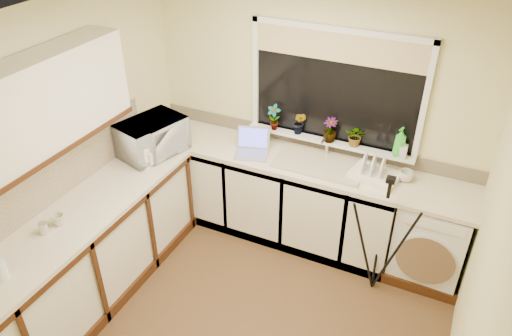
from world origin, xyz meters
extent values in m
plane|color=brown|center=(0.00, 0.00, 0.00)|extent=(3.20, 3.20, 0.00)
plane|color=white|center=(0.00, 0.00, 2.45)|extent=(3.20, 3.20, 0.00)
plane|color=beige|center=(0.00, 1.50, 1.23)|extent=(3.20, 0.00, 3.20)
plane|color=beige|center=(-1.60, 0.00, 1.23)|extent=(0.00, 3.00, 3.00)
plane|color=beige|center=(1.60, 0.00, 1.23)|extent=(0.00, 3.00, 3.00)
cube|color=silver|center=(-0.33, 1.20, 0.43)|extent=(2.55, 0.60, 0.86)
cube|color=silver|center=(-1.30, -0.30, 0.43)|extent=(0.54, 2.40, 0.86)
cube|color=beige|center=(0.00, 1.20, 0.88)|extent=(3.20, 0.60, 0.04)
cube|color=beige|center=(-1.30, -0.30, 0.88)|extent=(0.60, 2.40, 0.04)
cube|color=silver|center=(-1.44, -0.45, 1.80)|extent=(0.28, 1.90, 0.70)
cube|color=beige|center=(-1.59, -0.30, 1.12)|extent=(0.02, 2.40, 0.45)
cube|color=beige|center=(0.00, 1.49, 0.97)|extent=(3.20, 0.02, 0.14)
cube|color=black|center=(0.20, 1.49, 1.55)|extent=(1.50, 0.02, 1.00)
cube|color=tan|center=(0.20, 1.46, 1.92)|extent=(1.50, 0.02, 0.25)
cube|color=white|center=(0.20, 1.43, 1.04)|extent=(1.60, 0.14, 0.03)
cube|color=tan|center=(0.20, 1.20, 0.91)|extent=(0.82, 0.46, 0.03)
cylinder|color=silver|center=(0.20, 1.38, 1.02)|extent=(0.03, 0.03, 0.24)
cube|color=silver|center=(1.28, 1.21, 0.42)|extent=(0.61, 0.59, 0.84)
cube|color=#9B9BA2|center=(-0.44, 1.08, 0.91)|extent=(0.36, 0.30, 0.02)
cube|color=#5559E9|center=(-0.48, 1.22, 1.02)|extent=(0.32, 0.15, 0.21)
cylinder|color=white|center=(-1.25, 0.50, 1.00)|extent=(0.15, 0.15, 0.19)
cube|color=white|center=(0.70, 1.18, 0.93)|extent=(0.45, 0.37, 0.06)
cylinder|color=silver|center=(-1.36, -0.59, 0.95)|extent=(0.07, 0.07, 0.10)
imported|color=white|center=(-1.31, 0.74, 1.07)|extent=(0.56, 0.69, 0.34)
imported|color=#999999|center=(-0.35, 1.39, 1.18)|extent=(0.14, 0.09, 0.26)
imported|color=#999999|center=(-0.10, 1.42, 1.16)|extent=(0.14, 0.12, 0.23)
imported|color=#999999|center=(0.21, 1.40, 1.17)|extent=(0.14, 0.14, 0.23)
imported|color=#999999|center=(0.45, 1.42, 1.15)|extent=(0.19, 0.16, 0.20)
imported|color=green|center=(0.84, 1.41, 1.19)|extent=(0.13, 0.13, 0.28)
imported|color=#999999|center=(0.87, 1.40, 1.14)|extent=(0.08, 0.08, 0.17)
imported|color=beige|center=(0.95, 1.27, 0.95)|extent=(0.14, 0.14, 0.10)
imported|color=beige|center=(-1.33, -0.47, 0.95)|extent=(0.12, 0.12, 0.09)
camera|label=1|loc=(1.28, -2.47, 3.29)|focal=34.27mm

